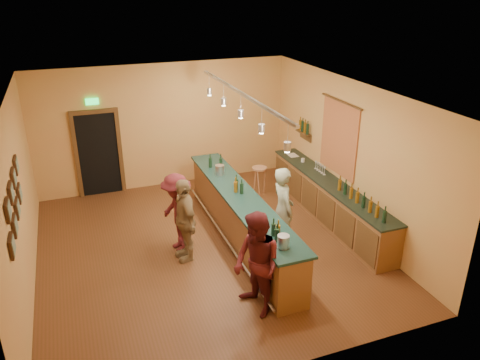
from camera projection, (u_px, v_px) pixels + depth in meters
name	position (u px, v px, depth m)	size (l,w,h in m)	color
floor	(205.00, 247.00, 9.61)	(7.00, 7.00, 0.00)	#573419
ceiling	(200.00, 93.00, 8.34)	(6.50, 7.00, 0.02)	silver
wall_back	(165.00, 126.00, 11.98)	(6.50, 0.02, 3.20)	#D78B50
wall_front	(280.00, 275.00, 5.96)	(6.50, 0.02, 3.20)	#D78B50
wall_left	(19.00, 202.00, 7.93)	(0.02, 7.00, 3.20)	#D78B50
wall_right	(349.00, 155.00, 10.02)	(0.02, 7.00, 3.20)	#D78B50
doorway	(98.00, 152.00, 11.60)	(1.15, 0.09, 2.48)	black
tapestry	(339.00, 139.00, 10.26)	(0.03, 1.40, 1.60)	#A3202C
bottle_shelf	(304.00, 128.00, 11.60)	(0.17, 0.55, 0.54)	#483015
picture_grid	(15.00, 201.00, 7.16)	(0.06, 2.20, 0.70)	#382111
back_counter	(329.00, 200.00, 10.52)	(0.60, 4.55, 1.27)	brown
tasting_bar	(241.00, 215.00, 9.61)	(0.73, 5.10, 1.38)	brown
pendant_track	(241.00, 101.00, 8.67)	(0.11, 4.60, 0.50)	silver
bartender	(283.00, 210.00, 9.22)	(0.65, 0.42, 1.77)	gray
customer_a	(257.00, 265.00, 7.43)	(0.87, 0.68, 1.78)	#59191E
customer_b	(185.00, 220.00, 8.93)	(0.98, 0.41, 1.68)	#997A51
customer_c	(177.00, 213.00, 9.24)	(1.06, 0.61, 1.64)	#59191E
bar_stool	(259.00, 173.00, 11.68)	(0.37, 0.37, 0.76)	#A26A49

